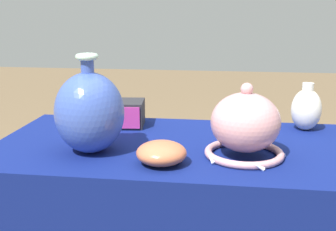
{
  "coord_description": "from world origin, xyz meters",
  "views": [
    {
      "loc": [
        0.15,
        -1.29,
        1.18
      ],
      "look_at": [
        -0.01,
        -0.07,
        0.87
      ],
      "focal_mm": 45.0,
      "sensor_mm": 36.0,
      "label": 1
    }
  ],
  "objects_px": {
    "vase_dome_bell": "(245,127)",
    "bowl_shallow_terracotta": "(161,153)",
    "jar_round_ivory": "(306,109)",
    "vase_tall_bulbous": "(90,112)",
    "mosaic_tile_box": "(127,113)"
  },
  "relations": [
    {
      "from": "vase_dome_bell",
      "to": "jar_round_ivory",
      "type": "xyz_separation_m",
      "value": [
        0.23,
        0.32,
        -0.02
      ]
    },
    {
      "from": "vase_tall_bulbous",
      "to": "bowl_shallow_terracotta",
      "type": "bearing_deg",
      "value": -18.23
    },
    {
      "from": "vase_tall_bulbous",
      "to": "vase_dome_bell",
      "type": "distance_m",
      "value": 0.46
    },
    {
      "from": "vase_tall_bulbous",
      "to": "vase_dome_bell",
      "type": "height_order",
      "value": "vase_tall_bulbous"
    },
    {
      "from": "mosaic_tile_box",
      "to": "jar_round_ivory",
      "type": "xyz_separation_m",
      "value": [
        0.64,
        0.03,
        0.03
      ]
    },
    {
      "from": "vase_tall_bulbous",
      "to": "mosaic_tile_box",
      "type": "height_order",
      "value": "vase_tall_bulbous"
    },
    {
      "from": "mosaic_tile_box",
      "to": "bowl_shallow_terracotta",
      "type": "distance_m",
      "value": 0.42
    },
    {
      "from": "vase_dome_bell",
      "to": "bowl_shallow_terracotta",
      "type": "bearing_deg",
      "value": -157.93
    },
    {
      "from": "vase_dome_bell",
      "to": "mosaic_tile_box",
      "type": "distance_m",
      "value": 0.51
    },
    {
      "from": "vase_tall_bulbous",
      "to": "mosaic_tile_box",
      "type": "relative_size",
      "value": 2.05
    },
    {
      "from": "bowl_shallow_terracotta",
      "to": "jar_round_ivory",
      "type": "bearing_deg",
      "value": 41.88
    },
    {
      "from": "vase_dome_bell",
      "to": "bowl_shallow_terracotta",
      "type": "xyz_separation_m",
      "value": [
        -0.23,
        -0.09,
        -0.06
      ]
    },
    {
      "from": "vase_tall_bulbous",
      "to": "mosaic_tile_box",
      "type": "xyz_separation_m",
      "value": [
        0.04,
        0.3,
        -0.08
      ]
    },
    {
      "from": "mosaic_tile_box",
      "to": "jar_round_ivory",
      "type": "relative_size",
      "value": 0.85
    },
    {
      "from": "vase_tall_bulbous",
      "to": "mosaic_tile_box",
      "type": "bearing_deg",
      "value": 81.95
    }
  ]
}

